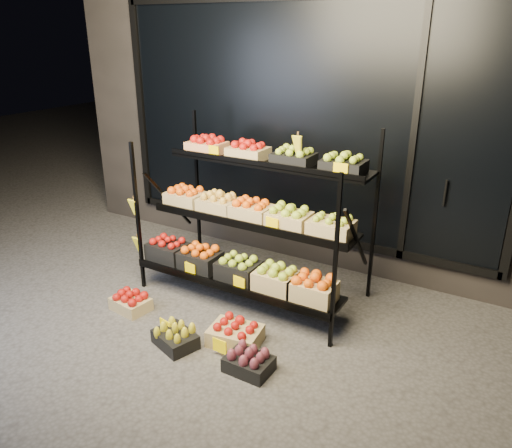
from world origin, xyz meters
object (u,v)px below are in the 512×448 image
Objects in this scene: display_rack at (249,220)px; floor_crate_midleft at (175,337)px; floor_crate_left at (131,302)px; floor_crate_midright at (235,333)px.

floor_crate_midleft is at bearing -94.45° from display_rack.
floor_crate_midleft reaches higher than floor_crate_left.
floor_crate_midleft is at bearing -154.13° from floor_crate_midright.
floor_crate_midright is at bearing -67.05° from display_rack.
display_rack is at bearing 104.56° from floor_crate_midleft.
display_rack is 1.35m from floor_crate_left.
floor_crate_left is 0.76m from floor_crate_midleft.
floor_crate_midleft is (0.73, -0.24, 0.00)m from floor_crate_left.
floor_crate_midright reaches higher than floor_crate_left.
display_rack is 1.27m from floor_crate_midleft.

